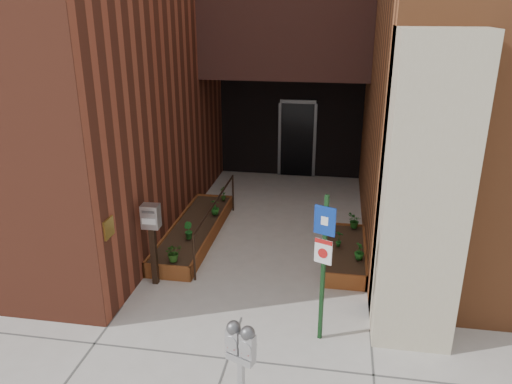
% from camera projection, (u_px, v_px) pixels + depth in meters
% --- Properties ---
extents(ground, '(80.00, 80.00, 0.00)m').
position_uv_depth(ground, '(241.00, 318.00, 7.91)').
color(ground, '#9E9991').
rests_on(ground, ground).
extents(planter_left, '(0.90, 3.60, 0.30)m').
position_uv_depth(planter_left, '(195.00, 232.00, 10.60)').
color(planter_left, brown).
rests_on(planter_left, ground).
extents(planter_right, '(0.80, 2.20, 0.30)m').
position_uv_depth(planter_right, '(344.00, 254.00, 9.65)').
color(planter_right, brown).
rests_on(planter_right, ground).
extents(handrail, '(0.04, 3.34, 0.90)m').
position_uv_depth(handrail, '(216.00, 207.00, 10.26)').
color(handrail, black).
rests_on(handrail, ground).
extents(parking_meter, '(0.35, 0.24, 1.52)m').
position_uv_depth(parking_meter, '(241.00, 351.00, 5.34)').
color(parking_meter, '#A7A7AA').
rests_on(parking_meter, ground).
extents(sign_post, '(0.30, 0.14, 2.28)m').
position_uv_depth(sign_post, '(324.00, 254.00, 6.93)').
color(sign_post, '#123416').
rests_on(sign_post, ground).
extents(payment_dropbox, '(0.30, 0.24, 1.50)m').
position_uv_depth(payment_dropbox, '(152.00, 228.00, 8.52)').
color(payment_dropbox, black).
rests_on(payment_dropbox, ground).
extents(shrub_left_a, '(0.42, 0.42, 0.34)m').
position_uv_depth(shrub_left_a, '(174.00, 252.00, 8.99)').
color(shrub_left_a, '#244F16').
rests_on(shrub_left_a, planter_left).
extents(shrub_left_b, '(0.26, 0.26, 0.34)m').
position_uv_depth(shrub_left_b, '(188.00, 231.00, 9.86)').
color(shrub_left_b, '#195A1C').
rests_on(shrub_left_b, planter_left).
extents(shrub_left_c, '(0.22, 0.22, 0.35)m').
position_uv_depth(shrub_left_c, '(215.00, 207.00, 11.01)').
color(shrub_left_c, '#195618').
rests_on(shrub_left_c, planter_left).
extents(shrub_left_d, '(0.25, 0.25, 0.36)m').
position_uv_depth(shrub_left_d, '(223.00, 193.00, 11.81)').
color(shrub_left_d, '#235418').
rests_on(shrub_left_d, planter_left).
extents(shrub_right_a, '(0.18, 0.18, 0.32)m').
position_uv_depth(shrub_right_a, '(359.00, 251.00, 9.06)').
color(shrub_right_a, '#1A5D1A').
rests_on(shrub_right_a, planter_right).
extents(shrub_right_b, '(0.23, 0.23, 0.33)m').
position_uv_depth(shrub_right_b, '(339.00, 238.00, 9.53)').
color(shrub_right_b, '#18571C').
rests_on(shrub_right_b, planter_right).
extents(shrub_right_c, '(0.37, 0.37, 0.31)m').
position_uv_depth(shrub_right_c, '(354.00, 221.00, 10.34)').
color(shrub_right_c, '#1A5317').
rests_on(shrub_right_c, planter_right).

